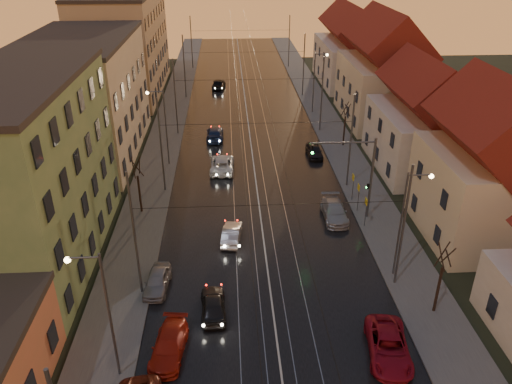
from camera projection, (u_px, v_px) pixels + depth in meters
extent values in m
cube|color=black|center=(249.00, 130.00, 61.35)|extent=(16.00, 120.00, 0.04)
cube|color=#4C4C4C|center=(167.00, 131.00, 60.81)|extent=(4.00, 120.00, 0.15)
cube|color=#4C4C4C|center=(329.00, 127.00, 61.85)|extent=(4.00, 120.00, 0.15)
cube|color=gray|center=(231.00, 130.00, 61.22)|extent=(0.06, 120.00, 0.03)
cube|color=gray|center=(243.00, 129.00, 61.30)|extent=(0.06, 120.00, 0.03)
cube|color=gray|center=(255.00, 129.00, 61.38)|extent=(0.06, 120.00, 0.03)
cube|color=gray|center=(267.00, 129.00, 61.45)|extent=(0.06, 120.00, 0.03)
cube|color=#587B4E|center=(13.00, 177.00, 34.42)|extent=(10.00, 18.00, 13.00)
cube|color=#C2B496|center=(85.00, 99.00, 52.38)|extent=(10.00, 20.00, 12.00)
cube|color=tan|center=(124.00, 44.00, 73.19)|extent=(10.00, 24.00, 14.00)
cube|color=beige|center=(483.00, 195.00, 38.48)|extent=(8.50, 10.00, 7.00)
pyramid|color=maroon|center=(499.00, 129.00, 35.99)|extent=(8.67, 10.20, 3.80)
cube|color=beige|center=(423.00, 140.00, 50.23)|extent=(9.00, 12.00, 6.00)
pyramid|color=maroon|center=(430.00, 95.00, 48.11)|extent=(9.18, 12.24, 3.20)
cube|color=beige|center=(382.00, 91.00, 63.18)|extent=(9.00, 14.00, 7.50)
pyramid|color=maroon|center=(387.00, 44.00, 60.53)|extent=(9.18, 14.28, 4.00)
cube|color=beige|center=(349.00, 62.00, 79.36)|extent=(9.00, 16.00, 6.50)
pyramid|color=maroon|center=(352.00, 30.00, 77.06)|extent=(9.18, 16.32, 3.50)
cylinder|color=#595B60|center=(135.00, 236.00, 31.37)|extent=(0.16, 0.16, 9.00)
cylinder|color=#595B60|center=(403.00, 228.00, 32.26)|extent=(0.16, 0.16, 9.00)
cylinder|color=#595B60|center=(161.00, 146.00, 44.67)|extent=(0.16, 0.16, 9.00)
cylinder|color=#595B60|center=(351.00, 142.00, 45.56)|extent=(0.16, 0.16, 9.00)
cylinder|color=#595B60|center=(175.00, 98.00, 57.96)|extent=(0.16, 0.16, 9.00)
cylinder|color=#595B60|center=(322.00, 95.00, 58.85)|extent=(0.16, 0.16, 9.00)
cylinder|color=#595B60|center=(184.00, 67.00, 71.25)|extent=(0.16, 0.16, 9.00)
cylinder|color=#595B60|center=(304.00, 65.00, 72.14)|extent=(0.16, 0.16, 9.00)
cylinder|color=#595B60|center=(191.00, 43.00, 87.21)|extent=(0.16, 0.16, 9.00)
cylinder|color=#595B60|center=(289.00, 42.00, 88.10)|extent=(0.16, 0.16, 9.00)
cylinder|color=#595B60|center=(110.00, 319.00, 25.39)|extent=(0.14, 0.14, 8.00)
cylinder|color=#595B60|center=(82.00, 258.00, 23.60)|extent=(1.60, 0.10, 0.10)
sphere|color=#FFD88C|center=(67.00, 260.00, 23.61)|extent=(0.32, 0.32, 0.32)
cylinder|color=#595B60|center=(400.00, 227.00, 33.39)|extent=(0.14, 0.14, 8.00)
cylinder|color=#595B60|center=(421.00, 175.00, 31.68)|extent=(1.60, 0.10, 0.10)
sphere|color=#FFD88C|center=(431.00, 176.00, 31.77)|extent=(0.32, 0.32, 0.32)
cylinder|color=#595B60|center=(166.00, 129.00, 50.20)|extent=(0.14, 0.14, 8.00)
cylinder|color=#595B60|center=(155.00, 92.00, 48.41)|extent=(1.60, 0.10, 0.10)
sphere|color=#FFD88C|center=(147.00, 93.00, 48.42)|extent=(0.32, 0.32, 0.32)
cylinder|color=#595B60|center=(314.00, 84.00, 65.29)|extent=(0.14, 0.14, 8.00)
cylinder|color=#595B60|center=(322.00, 54.00, 63.59)|extent=(1.60, 0.10, 0.10)
sphere|color=#FFD88C|center=(327.00, 55.00, 63.67)|extent=(0.32, 0.32, 0.32)
cylinder|color=#595B60|center=(371.00, 180.00, 40.68)|extent=(0.20, 0.20, 7.20)
cylinder|color=#595B60|center=(343.00, 143.00, 39.02)|extent=(5.20, 0.14, 0.14)
imported|color=black|center=(312.00, 150.00, 39.17)|extent=(0.15, 0.18, 0.90)
sphere|color=#19FF3F|center=(312.00, 153.00, 39.14)|extent=(0.20, 0.20, 0.20)
cylinder|color=black|center=(140.00, 195.00, 42.31)|extent=(0.18, 0.18, 3.50)
cylinder|color=black|center=(140.00, 167.00, 41.22)|extent=(0.37, 0.92, 1.61)
cylinder|color=black|center=(136.00, 166.00, 41.34)|extent=(0.91, 0.40, 1.61)
cylinder|color=black|center=(133.00, 168.00, 41.04)|extent=(0.37, 0.92, 1.61)
cylinder|color=black|center=(138.00, 168.00, 40.95)|extent=(0.84, 0.54, 1.62)
cylinder|color=black|center=(438.00, 290.00, 30.95)|extent=(0.18, 0.18, 3.50)
cylinder|color=black|center=(448.00, 255.00, 29.87)|extent=(0.37, 0.92, 1.61)
cylinder|color=black|center=(442.00, 254.00, 29.98)|extent=(0.91, 0.40, 1.61)
cylinder|color=black|center=(442.00, 257.00, 29.69)|extent=(0.37, 0.92, 1.61)
cylinder|color=black|center=(448.00, 258.00, 29.59)|extent=(0.84, 0.54, 1.62)
cylinder|color=black|center=(344.00, 132.00, 55.78)|extent=(0.18, 0.18, 3.50)
cylinder|color=black|center=(348.00, 109.00, 54.69)|extent=(0.37, 0.92, 1.61)
cylinder|color=black|center=(345.00, 109.00, 54.81)|extent=(0.91, 0.40, 1.61)
cylinder|color=black|center=(344.00, 110.00, 54.52)|extent=(0.37, 0.92, 1.61)
cylinder|color=black|center=(348.00, 110.00, 54.42)|extent=(0.84, 0.54, 1.62)
imported|color=black|center=(213.00, 305.00, 31.42)|extent=(1.75, 3.94, 1.32)
imported|color=#AFAFB5|center=(232.00, 234.00, 38.91)|extent=(1.77, 3.89, 1.24)
imported|color=silver|center=(222.00, 164.00, 50.49)|extent=(2.47, 5.10, 1.40)
imported|color=navy|center=(215.00, 134.00, 58.19)|extent=(1.97, 4.75, 1.37)
imported|color=black|center=(219.00, 84.00, 77.33)|extent=(2.32, 4.62, 1.51)
imported|color=#A41E10|center=(169.00, 346.00, 28.33)|extent=(2.24, 4.47, 1.25)
imported|color=gray|center=(157.00, 281.00, 33.62)|extent=(1.82, 3.85, 1.27)
imported|color=maroon|center=(388.00, 346.00, 28.23)|extent=(2.91, 5.15, 1.36)
imported|color=#A2A3A8|center=(334.00, 211.00, 41.98)|extent=(2.01, 4.73, 1.36)
imported|color=black|center=(314.00, 151.00, 53.67)|extent=(1.57, 3.82, 1.30)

